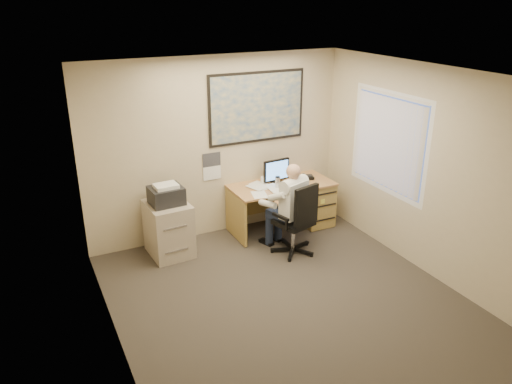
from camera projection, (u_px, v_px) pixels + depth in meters
name	position (u px, v px, depth m)	size (l,w,h in m)	color
room_shell	(294.00, 200.00, 5.51)	(4.00, 4.50, 2.70)	#352F29
desk	(299.00, 199.00, 7.94)	(1.60, 0.97, 1.10)	tan
world_map	(257.00, 107.00, 7.44)	(1.56, 0.03, 1.06)	#1E4C93
wall_calendar	(212.00, 166.00, 7.44)	(0.28, 0.01, 0.42)	white
window_blinds	(388.00, 143.00, 6.92)	(0.06, 1.40, 1.30)	beige
filing_cabinet	(168.00, 224.00, 7.01)	(0.59, 0.69, 1.07)	#AE9F8C
office_chair	(294.00, 233.00, 7.07)	(0.79, 0.79, 1.07)	black
person	(293.00, 209.00, 7.01)	(0.54, 0.78, 1.32)	white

